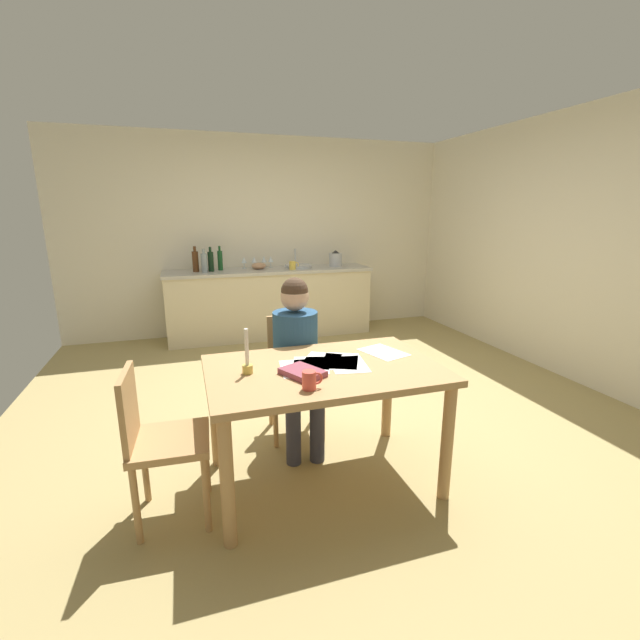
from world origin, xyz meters
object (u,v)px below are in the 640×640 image
at_px(coffee_mug, 310,380).
at_px(wine_glass_back_left, 254,260).
at_px(bottle_vinegar, 204,263).
at_px(bottle_oil, 195,261).
at_px(wine_glass_back_right, 244,260).
at_px(book_magazine, 303,372).
at_px(person_seated, 297,351).
at_px(chair_side_empty, 158,438).
at_px(bottle_sauce, 220,260).
at_px(mixing_bowl, 259,266).
at_px(sink_unit, 298,266).
at_px(chair_at_table, 294,369).
at_px(stovetop_kettle, 336,259).
at_px(wine_glass_near_sink, 271,259).
at_px(bottle_wine_red, 211,261).
at_px(dining_table, 324,383).
at_px(candlestick, 247,361).
at_px(teacup_on_counter, 293,265).
at_px(wine_glass_by_kettle, 264,260).

distance_m(coffee_mug, wine_glass_back_left, 3.76).
bearing_deg(bottle_vinegar, bottle_oil, 134.15).
height_order(wine_glass_back_left, wine_glass_back_right, same).
bearing_deg(book_magazine, person_seated, 51.15).
xyz_separation_m(chair_side_empty, bottle_sauce, (0.65, 3.44, 0.55)).
xyz_separation_m(bottle_oil, bottle_sauce, (0.31, 0.05, -0.00)).
height_order(mixing_bowl, wine_glass_back_right, wine_glass_back_right).
relative_size(book_magazine, mixing_bowl, 1.24).
relative_size(sink_unit, wine_glass_back_right, 2.34).
bearing_deg(chair_at_table, wine_glass_back_left, 86.48).
relative_size(mixing_bowl, stovetop_kettle, 0.86).
xyz_separation_m(bottle_vinegar, wine_glass_back_left, (0.65, 0.23, -0.01)).
xyz_separation_m(wine_glass_near_sink, wine_glass_back_left, (-0.22, 0.00, 0.00)).
xyz_separation_m(bottle_sauce, wine_glass_back_left, (0.45, 0.07, -0.02)).
xyz_separation_m(bottle_vinegar, mixing_bowl, (0.69, 0.11, -0.08)).
bearing_deg(chair_at_table, wine_glass_back_right, 89.25).
bearing_deg(bottle_vinegar, bottle_wine_red, 41.10).
height_order(dining_table, candlestick, candlestick).
height_order(chair_at_table, bottle_oil, bottle_oil).
distance_m(bottle_sauce, wine_glass_back_left, 0.46).
distance_m(chair_side_empty, teacup_on_counter, 3.60).
bearing_deg(coffee_mug, chair_side_empty, 163.75).
relative_size(chair_at_table, bottle_sauce, 2.85).
height_order(dining_table, bottle_sauce, bottle_sauce).
relative_size(chair_side_empty, bottle_vinegar, 2.98).
height_order(mixing_bowl, wine_glass_near_sink, wine_glass_near_sink).
height_order(sink_unit, wine_glass_by_kettle, sink_unit).
relative_size(coffee_mug, bottle_wine_red, 0.36).
height_order(chair_side_empty, wine_glass_by_kettle, wine_glass_by_kettle).
height_order(book_magazine, bottle_vinegar, bottle_vinegar).
xyz_separation_m(person_seated, stovetop_kettle, (1.28, 2.77, 0.32)).
height_order(dining_table, bottle_vinegar, bottle_vinegar).
relative_size(chair_at_table, coffee_mug, 7.89).
height_order(person_seated, bottle_sauce, bottle_sauce).
bearing_deg(stovetop_kettle, mixing_bowl, 178.52).
height_order(person_seated, wine_glass_back_right, person_seated).
xyz_separation_m(candlestick, bottle_wine_red, (0.03, 3.26, 0.21)).
bearing_deg(dining_table, candlestick, 175.65).
xyz_separation_m(candlestick, wine_glass_back_right, (0.47, 3.42, 0.18)).
xyz_separation_m(person_seated, bottle_wine_red, (-0.39, 2.76, 0.35)).
distance_m(coffee_mug, book_magazine, 0.20).
height_order(bottle_vinegar, wine_glass_back_left, bottle_vinegar).
xyz_separation_m(bottle_wine_red, teacup_on_counter, (1.02, -0.14, -0.08)).
bearing_deg(candlestick, bottle_vinegar, 90.97).
bearing_deg(mixing_bowl, candlestick, -100.97).
height_order(bottle_oil, mixing_bowl, bottle_oil).
distance_m(person_seated, wine_glass_back_right, 2.94).
distance_m(bottle_vinegar, bottle_sauce, 0.26).
bearing_deg(wine_glass_back_right, bottle_oil, -168.32).
bearing_deg(bottle_oil, book_magazine, -82.64).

